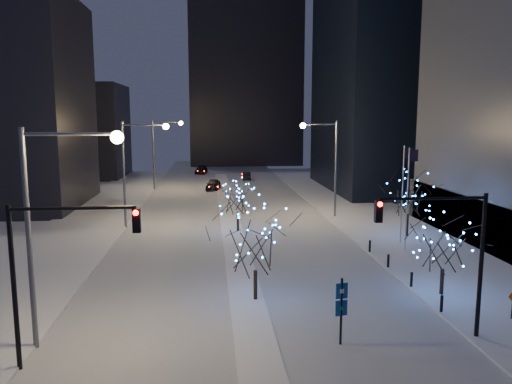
{
  "coord_description": "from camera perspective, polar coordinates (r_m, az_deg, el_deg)",
  "views": [
    {
      "loc": [
        -2.0,
        -20.3,
        10.43
      ],
      "look_at": [
        1.36,
        15.55,
        5.0
      ],
      "focal_mm": 35.0,
      "sensor_mm": 36.0,
      "label": 1
    }
  ],
  "objects": [
    {
      "name": "street_lamp_east",
      "position": [
        51.88,
        8.16,
        4.09
      ],
      "size": [
        3.9,
        0.56,
        10.0
      ],
      "color": "#595E66",
      "rests_on": "ground"
    },
    {
      "name": "filler_west_far",
      "position": [
        93.47,
        -20.36,
        6.55
      ],
      "size": [
        18.0,
        16.0,
        16.0
      ],
      "primitive_type": "cube",
      "color": "black",
      "rests_on": "ground"
    },
    {
      "name": "holiday_tree_median_far",
      "position": [
        45.05,
        -2.1,
        -0.43
      ],
      "size": [
        4.97,
        4.97,
        5.03
      ],
      "color": "black",
      "rests_on": "median"
    },
    {
      "name": "flagpoles",
      "position": [
        40.96,
        16.75,
        0.31
      ],
      "size": [
        1.35,
        2.6,
        8.0
      ],
      "color": "silver",
      "rests_on": "east_sidewalk"
    },
    {
      "name": "horizon_block",
      "position": [
        113.08,
        -1.3,
        13.94
      ],
      "size": [
        24.0,
        14.0,
        42.0
      ],
      "primitive_type": "cube",
      "color": "black",
      "rests_on": "ground"
    },
    {
      "name": "car_near",
      "position": [
        72.4,
        -4.9,
        0.87
      ],
      "size": [
        2.45,
        4.7,
        1.53
      ],
      "primitive_type": "imported",
      "rotation": [
        0.0,
        0.0,
        -0.15
      ],
      "color": "black",
      "rests_on": "ground"
    },
    {
      "name": "wayfinding_sign",
      "position": [
        23.67,
        9.74,
        -12.53
      ],
      "size": [
        0.57,
        0.18,
        3.18
      ],
      "rotation": [
        0.0,
        0.0,
        0.19
      ],
      "color": "black",
      "rests_on": "ground"
    },
    {
      "name": "ground",
      "position": [
        22.91,
        0.26,
        -18.51
      ],
      "size": [
        160.0,
        160.0,
        0.0
      ],
      "primitive_type": "plane",
      "color": "white",
      "rests_on": "ground"
    },
    {
      "name": "traffic_signal_east",
      "position": [
        24.6,
        21.32,
        -5.35
      ],
      "size": [
        5.26,
        0.43,
        7.0
      ],
      "color": "black",
      "rests_on": "ground"
    },
    {
      "name": "street_lamp_w_near",
      "position": [
        23.68,
        -22.31,
        -1.63
      ],
      "size": [
        4.4,
        0.56,
        10.0
      ],
      "color": "#595E66",
      "rests_on": "ground"
    },
    {
      "name": "car_mid",
      "position": [
        83.97,
        -1.09,
        1.88
      ],
      "size": [
        1.58,
        3.95,
        1.28
      ],
      "primitive_type": "imported",
      "rotation": [
        0.0,
        0.0,
        3.08
      ],
      "color": "black",
      "rests_on": "ground"
    },
    {
      "name": "car_far",
      "position": [
        93.15,
        -6.28,
        2.52
      ],
      "size": [
        2.56,
        5.0,
        1.39
      ],
      "primitive_type": "imported",
      "rotation": [
        0.0,
        0.0,
        -0.13
      ],
      "color": "black",
      "rests_on": "ground"
    },
    {
      "name": "holiday_tree_plaza_far",
      "position": [
        45.06,
        17.04,
        -0.4
      ],
      "size": [
        5.44,
        5.44,
        5.5
      ],
      "color": "black",
      "rests_on": "east_sidewalk"
    },
    {
      "name": "median",
      "position": [
        51.39,
        -3.01,
        -3.06
      ],
      "size": [
        2.0,
        80.0,
        0.15
      ],
      "primitive_type": "cube",
      "color": "silver",
      "rests_on": "ground"
    },
    {
      "name": "holiday_tree_plaza_near",
      "position": [
        30.95,
        20.68,
        -5.73
      ],
      "size": [
        4.78,
        4.78,
        4.65
      ],
      "color": "black",
      "rests_on": "east_sidewalk"
    },
    {
      "name": "east_sidewalk",
      "position": [
        44.95,
        17.11,
        -5.13
      ],
      "size": [
        10.0,
        90.0,
        0.15
      ],
      "primitive_type": "cube",
      "color": "silver",
      "rests_on": "ground"
    },
    {
      "name": "holiday_tree_median_near",
      "position": [
        28.05,
        -0.07,
        -5.54
      ],
      "size": [
        4.97,
        4.97,
        5.54
      ],
      "color": "black",
      "rests_on": "median"
    },
    {
      "name": "street_lamp_w_mid",
      "position": [
        47.97,
        -13.67,
        3.63
      ],
      "size": [
        4.4,
        0.56,
        10.0
      ],
      "color": "#595E66",
      "rests_on": "ground"
    },
    {
      "name": "road",
      "position": [
        56.31,
        -3.22,
        -2.1
      ],
      "size": [
        20.0,
        130.0,
        0.02
      ],
      "primitive_type": "cube",
      "color": "#B3B9C3",
      "rests_on": "ground"
    },
    {
      "name": "west_sidewalk",
      "position": [
        43.3,
        -21.38,
        -5.86
      ],
      "size": [
        8.0,
        90.0,
        0.15
      ],
      "primitive_type": "cube",
      "color": "silver",
      "rests_on": "ground"
    },
    {
      "name": "bollards",
      "position": [
        34.11,
        16.05,
        -8.52
      ],
      "size": [
        0.16,
        12.16,
        0.9
      ],
      "color": "black",
      "rests_on": "east_sidewalk"
    },
    {
      "name": "street_lamp_w_far",
      "position": [
        72.74,
        -10.86,
        5.32
      ],
      "size": [
        4.4,
        0.56,
        10.0
      ],
      "color": "#595E66",
      "rests_on": "ground"
    },
    {
      "name": "traffic_signal_west",
      "position": [
        22.03,
        -22.31,
        -6.99
      ],
      "size": [
        5.26,
        0.43,
        7.0
      ],
      "color": "black",
      "rests_on": "ground"
    }
  ]
}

